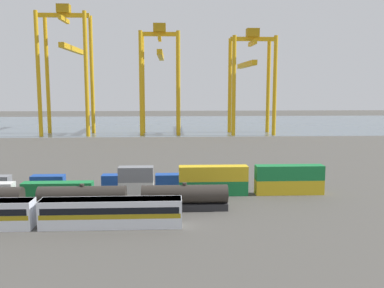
# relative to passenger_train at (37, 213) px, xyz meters

# --- Properties ---
(ground_plane) EXTENTS (420.00, 420.00, 0.00)m
(ground_plane) POSITION_rel_passenger_train_xyz_m (7.63, 62.52, -2.14)
(ground_plane) COLOR #4C4944
(harbour_water) EXTENTS (400.00, 110.00, 0.01)m
(harbour_water) POSITION_rel_passenger_train_xyz_m (7.63, 158.14, -2.14)
(harbour_water) COLOR slate
(harbour_water) RESTS_ON ground_plane
(passenger_train) EXTENTS (39.33, 3.14, 3.90)m
(passenger_train) POSITION_rel_passenger_train_xyz_m (0.00, 0.00, 0.00)
(passenger_train) COLOR silver
(passenger_train) RESTS_ON ground_plane
(freight_tank_row) EXTENTS (60.45, 2.83, 4.29)m
(freight_tank_row) POSITION_rel_passenger_train_xyz_m (-3.26, 7.53, -0.13)
(freight_tank_row) COLOR #232326
(freight_tank_row) RESTS_ON ground_plane
(shipping_container_3) EXTENTS (12.10, 2.44, 2.60)m
(shipping_container_3) POSITION_rel_passenger_train_xyz_m (-1.49, 16.47, -0.84)
(shipping_container_3) COLOR #197538
(shipping_container_3) RESTS_ON ground_plane
(shipping_container_4) EXTENTS (6.04, 2.44, 2.60)m
(shipping_container_4) POSITION_rel_passenger_train_xyz_m (12.08, 16.47, -0.84)
(shipping_container_4) COLOR silver
(shipping_container_4) RESTS_ON ground_plane
(shipping_container_5) EXTENTS (6.04, 2.44, 2.60)m
(shipping_container_5) POSITION_rel_passenger_train_xyz_m (12.08, 16.47, 1.76)
(shipping_container_5) COLOR slate
(shipping_container_5) RESTS_ON shipping_container_4
(shipping_container_6) EXTENTS (12.10, 2.44, 2.60)m
(shipping_container_6) POSITION_rel_passenger_train_xyz_m (25.65, 16.47, -0.84)
(shipping_container_6) COLOR #197538
(shipping_container_6) RESTS_ON ground_plane
(shipping_container_7) EXTENTS (12.10, 2.44, 2.60)m
(shipping_container_7) POSITION_rel_passenger_train_xyz_m (25.65, 16.47, 1.76)
(shipping_container_7) COLOR gold
(shipping_container_7) RESTS_ON shipping_container_6
(shipping_container_8) EXTENTS (12.10, 2.44, 2.60)m
(shipping_container_8) POSITION_rel_passenger_train_xyz_m (39.22, 16.47, -0.84)
(shipping_container_8) COLOR gold
(shipping_container_8) RESTS_ON ground_plane
(shipping_container_9) EXTENTS (12.10, 2.44, 2.60)m
(shipping_container_9) POSITION_rel_passenger_train_xyz_m (39.22, 16.47, 1.76)
(shipping_container_9) COLOR #197538
(shipping_container_9) RESTS_ON shipping_container_8
(shipping_container_13) EXTENTS (6.04, 2.44, 2.60)m
(shipping_container_13) POSITION_rel_passenger_train_xyz_m (-4.78, 22.31, -0.84)
(shipping_container_13) COLOR #1C4299
(shipping_container_13) RESTS_ON ground_plane
(shipping_container_14) EXTENTS (6.04, 2.44, 2.60)m
(shipping_container_14) POSITION_rel_passenger_train_xyz_m (8.26, 22.31, -0.84)
(shipping_container_14) COLOR #1C4299
(shipping_container_14) RESTS_ON ground_plane
(shipping_container_15) EXTENTS (12.10, 2.44, 2.60)m
(shipping_container_15) POSITION_rel_passenger_train_xyz_m (21.29, 22.31, -0.84)
(shipping_container_15) COLOR #1C4299
(shipping_container_15) RESTS_ON ground_plane
(gantry_crane_west) EXTENTS (19.30, 41.25, 49.78)m
(gantry_crane_west) POSITION_rel_passenger_train_xyz_m (-22.26, 116.08, 27.77)
(gantry_crane_west) COLOR gold
(gantry_crane_west) RESTS_ON ground_plane
(gantry_crane_central) EXTENTS (15.78, 41.48, 42.98)m
(gantry_crane_central) POSITION_rel_passenger_train_xyz_m (14.07, 116.58, 24.41)
(gantry_crane_central) COLOR gold
(gantry_crane_central) RESTS_ON ground_plane
(gantry_crane_east) EXTENTS (17.48, 37.87, 41.31)m
(gantry_crane_east) POSITION_rel_passenger_train_xyz_m (50.40, 115.94, 22.84)
(gantry_crane_east) COLOR gold
(gantry_crane_east) RESTS_ON ground_plane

